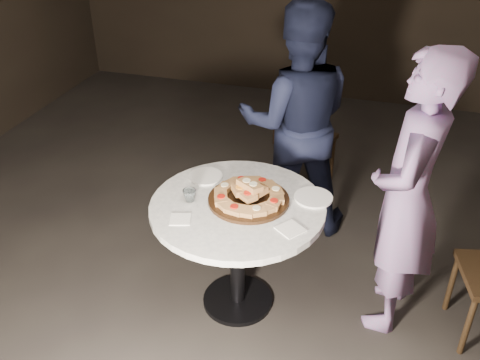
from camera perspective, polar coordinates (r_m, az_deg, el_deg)
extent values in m
plane|color=black|center=(3.50, 0.44, -12.60)|extent=(7.00, 7.00, 0.00)
cylinder|color=black|center=(3.48, -0.24, -12.63)|extent=(0.46, 0.46, 0.03)
cylinder|color=black|center=(3.24, -0.25, -8.07)|extent=(0.09, 0.09, 0.69)
cylinder|color=silver|center=(3.02, -0.27, -2.90)|extent=(1.04, 1.04, 0.04)
cylinder|color=black|center=(3.03, 0.93, -2.11)|extent=(0.57, 0.57, 0.02)
cube|color=#A3703F|center=(2.96, 3.63, -2.53)|extent=(0.09, 0.11, 0.04)
cylinder|color=red|center=(2.94, 3.64, -2.19)|extent=(0.05, 0.05, 0.01)
cube|color=#A3703F|center=(3.01, 3.96, -1.90)|extent=(0.10, 0.12, 0.04)
cube|color=#A3703F|center=(3.06, 3.82, -1.25)|extent=(0.11, 0.12, 0.04)
cylinder|color=beige|center=(3.05, 3.84, -0.93)|extent=(0.06, 0.06, 0.01)
cube|color=#A3703F|center=(3.10, 3.26, -0.69)|extent=(0.12, 0.12, 0.04)
cube|color=#A3703F|center=(3.14, 2.38, -0.29)|extent=(0.12, 0.10, 0.04)
cylinder|color=red|center=(3.12, 2.39, 0.03)|extent=(0.06, 0.06, 0.01)
cube|color=#A3703F|center=(3.15, 1.30, -0.10)|extent=(0.11, 0.10, 0.04)
cube|color=#A3703F|center=(3.15, 0.16, -0.13)|extent=(0.12, 0.11, 0.04)
cylinder|color=red|center=(3.14, 0.17, 0.19)|extent=(0.06, 0.06, 0.01)
cube|color=#A3703F|center=(3.12, -0.86, -0.39)|extent=(0.11, 0.12, 0.04)
cube|color=#A3703F|center=(3.09, -1.64, -0.85)|extent=(0.09, 0.11, 0.04)
cylinder|color=beige|center=(3.07, -1.65, -0.52)|extent=(0.05, 0.05, 0.01)
cube|color=#A3703F|center=(3.04, -2.05, -1.44)|extent=(0.10, 0.12, 0.04)
cube|color=#A3703F|center=(2.98, -2.02, -2.09)|extent=(0.11, 0.12, 0.04)
cylinder|color=red|center=(2.97, -2.03, -1.76)|extent=(0.06, 0.06, 0.01)
cube|color=#A3703F|center=(2.94, -1.52, -2.70)|extent=(0.12, 0.12, 0.04)
cube|color=#A3703F|center=(2.90, -0.62, -3.16)|extent=(0.11, 0.09, 0.04)
cylinder|color=red|center=(2.89, -0.62, -2.82)|extent=(0.05, 0.05, 0.01)
cube|color=#A3703F|center=(2.89, 0.54, -3.39)|extent=(0.10, 0.08, 0.04)
cube|color=#A3703F|center=(2.89, 1.78, -3.35)|extent=(0.12, 0.12, 0.04)
cylinder|color=beige|center=(2.88, 1.79, -3.01)|extent=(0.06, 0.06, 0.01)
cube|color=#A3703F|center=(2.91, 2.87, -3.04)|extent=(0.12, 0.12, 0.04)
cube|color=#A3703F|center=(3.00, 1.92, -1.25)|extent=(0.11, 0.12, 0.04)
cylinder|color=#2D6B1E|center=(2.98, 1.93, -0.91)|extent=(0.06, 0.06, 0.01)
cube|color=#A3703F|center=(3.04, 1.05, -0.66)|extent=(0.11, 0.09, 0.04)
cylinder|color=beige|center=(3.03, 1.06, -0.33)|extent=(0.05, 0.05, 0.01)
cube|color=#A3703F|center=(3.01, -0.03, -1.11)|extent=(0.12, 0.12, 0.04)
cylinder|color=orange|center=(2.99, -0.03, -0.78)|extent=(0.06, 0.06, 0.01)
cube|color=#A3703F|center=(2.96, 0.83, -1.71)|extent=(0.12, 0.12, 0.04)
cylinder|color=red|center=(2.95, 0.83, -1.38)|extent=(0.06, 0.06, 0.01)
cube|color=#A3703F|center=(2.97, 1.42, -0.76)|extent=(0.12, 0.12, 0.04)
cylinder|color=beige|center=(2.96, 1.42, -0.43)|extent=(0.06, 0.06, 0.01)
cube|color=#A3703F|center=(3.00, 0.70, -0.39)|extent=(0.12, 0.12, 0.04)
cylinder|color=beige|center=(2.99, 0.70, -0.06)|extent=(0.06, 0.06, 0.01)
cylinder|color=white|center=(3.26, -3.69, 0.39)|extent=(0.26, 0.26, 0.01)
cylinder|color=white|center=(3.09, 7.84, -1.86)|extent=(0.28, 0.28, 0.01)
imported|color=silver|center=(3.03, -5.38, -1.66)|extent=(0.10, 0.10, 0.07)
cube|color=white|center=(2.91, -6.39, -4.18)|extent=(0.14, 0.14, 0.01)
cube|color=white|center=(2.83, 5.40, -5.24)|extent=(0.18, 0.18, 0.01)
cube|color=black|center=(4.43, 7.13, 4.34)|extent=(0.49, 0.49, 0.04)
cube|color=black|center=(4.17, 6.15, 5.90)|extent=(0.40, 0.14, 0.43)
cylinder|color=black|center=(4.62, 9.80, 2.26)|extent=(0.04, 0.04, 0.43)
cylinder|color=black|center=(4.73, 5.96, 3.34)|extent=(0.04, 0.04, 0.43)
cylinder|color=black|center=(4.34, 8.04, 0.37)|extent=(0.04, 0.04, 0.43)
cylinder|color=black|center=(4.46, 4.01, 1.56)|extent=(0.04, 0.04, 0.43)
cylinder|color=black|center=(3.54, 21.67, -10.10)|extent=(0.04, 0.04, 0.43)
cylinder|color=black|center=(3.30, 23.14, -14.05)|extent=(0.04, 0.04, 0.43)
imported|color=black|center=(3.75, 5.98, 6.18)|extent=(0.95, 0.82, 1.68)
imported|color=slate|center=(3.03, 17.41, -1.87)|extent=(0.48, 0.66, 1.69)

